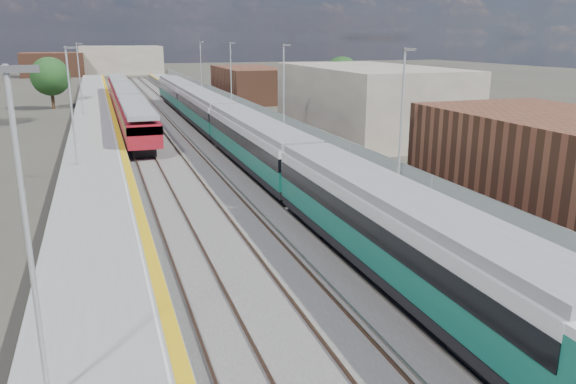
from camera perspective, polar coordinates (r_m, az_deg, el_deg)
ground at (r=55.59m, az=-9.55°, el=5.86°), size 320.00×320.00×0.00m
ballast_bed at (r=57.74m, az=-12.17°, el=6.11°), size 10.50×155.00×0.06m
tracks at (r=59.44m, az=-11.80°, el=6.46°), size 8.96×160.00×0.17m
platform_right at (r=58.96m, az=-4.87°, el=7.08°), size 4.70×155.00×8.52m
platform_left at (r=57.31m, az=-18.99°, el=6.04°), size 4.30×155.00×8.52m
buildings at (r=143.11m, az=-23.26°, el=14.88°), size 72.00×185.50×40.00m
green_train at (r=47.83m, az=-6.32°, el=7.07°), size 2.78×77.49×3.06m
red_train at (r=69.53m, az=-16.19°, el=9.00°), size 2.66×53.98×3.36m
tree_c at (r=79.92m, az=-23.00°, el=10.75°), size 4.92×4.92×6.67m
tree_d at (r=75.31m, az=5.46°, el=11.67°), size 4.93×4.93×6.68m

